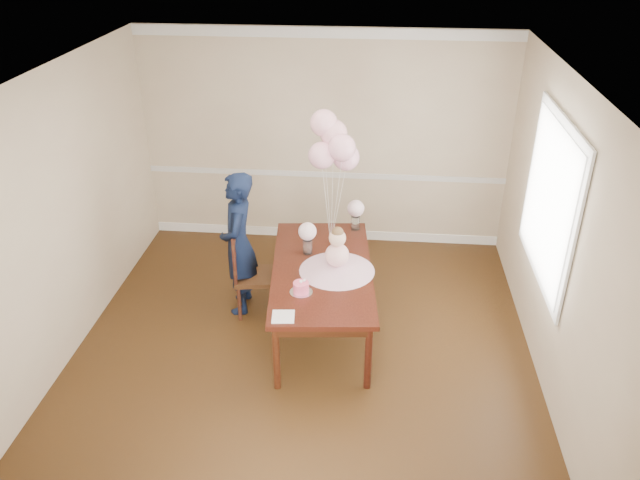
% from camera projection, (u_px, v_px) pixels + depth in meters
% --- Properties ---
extents(floor, '(4.50, 5.00, 0.00)m').
position_uv_depth(floor, '(302.00, 357.00, 6.12)').
color(floor, black).
rests_on(floor, ground).
extents(ceiling, '(4.50, 5.00, 0.02)m').
position_uv_depth(ceiling, '(297.00, 82.00, 4.83)').
color(ceiling, white).
rests_on(ceiling, wall_back).
extents(wall_back, '(4.50, 0.02, 2.70)m').
position_uv_depth(wall_back, '(324.00, 140.00, 7.66)').
color(wall_back, tan).
rests_on(wall_back, floor).
extents(wall_front, '(4.50, 0.02, 2.70)m').
position_uv_depth(wall_front, '(241.00, 457.00, 3.29)').
color(wall_front, tan).
rests_on(wall_front, floor).
extents(wall_left, '(0.02, 5.00, 2.70)m').
position_uv_depth(wall_left, '(54.00, 225.00, 5.66)').
color(wall_left, tan).
rests_on(wall_left, floor).
extents(wall_right, '(0.02, 5.00, 2.70)m').
position_uv_depth(wall_right, '(562.00, 247.00, 5.29)').
color(wall_right, tan).
rests_on(wall_right, floor).
extents(chair_rail_trim, '(4.50, 0.02, 0.07)m').
position_uv_depth(chair_rail_trim, '(324.00, 175.00, 7.87)').
color(chair_rail_trim, silver).
rests_on(chair_rail_trim, wall_back).
extents(crown_molding, '(4.50, 0.02, 0.12)m').
position_uv_depth(crown_molding, '(325.00, 33.00, 7.04)').
color(crown_molding, silver).
rests_on(crown_molding, wall_back).
extents(baseboard_trim, '(4.50, 0.02, 0.12)m').
position_uv_depth(baseboard_trim, '(324.00, 233.00, 8.27)').
color(baseboard_trim, white).
rests_on(baseboard_trim, floor).
extents(window_frame, '(0.02, 1.66, 1.56)m').
position_uv_depth(window_frame, '(550.00, 201.00, 5.63)').
color(window_frame, white).
rests_on(window_frame, wall_right).
extents(window_blinds, '(0.01, 1.50, 1.40)m').
position_uv_depth(window_blinds, '(548.00, 201.00, 5.64)').
color(window_blinds, white).
rests_on(window_blinds, wall_right).
extents(dining_table_top, '(1.16, 2.05, 0.05)m').
position_uv_depth(dining_table_top, '(322.00, 270.00, 6.19)').
color(dining_table_top, black).
rests_on(dining_table_top, table_leg_fl).
extents(table_apron, '(1.06, 1.94, 0.10)m').
position_uv_depth(table_apron, '(322.00, 276.00, 6.23)').
color(table_apron, black).
rests_on(table_apron, table_leg_fl).
extents(table_leg_fl, '(0.07, 0.07, 0.69)m').
position_uv_depth(table_leg_fl, '(276.00, 357.00, 5.57)').
color(table_leg_fl, black).
rests_on(table_leg_fl, floor).
extents(table_leg_fr, '(0.07, 0.07, 0.69)m').
position_uv_depth(table_leg_fr, '(368.00, 357.00, 5.58)').
color(table_leg_fr, black).
rests_on(table_leg_fr, floor).
extents(table_leg_bl, '(0.07, 0.07, 0.69)m').
position_uv_depth(table_leg_bl, '(286.00, 257.00, 7.16)').
color(table_leg_bl, black).
rests_on(table_leg_bl, floor).
extents(table_leg_br, '(0.07, 0.07, 0.69)m').
position_uv_depth(table_leg_br, '(357.00, 257.00, 7.16)').
color(table_leg_br, black).
rests_on(table_leg_br, floor).
extents(baby_skirt, '(0.81, 0.81, 0.10)m').
position_uv_depth(baby_skirt, '(337.00, 266.00, 6.11)').
color(baby_skirt, '#D79EB8').
rests_on(baby_skirt, dining_table_top).
extents(baby_torso, '(0.24, 0.24, 0.24)m').
position_uv_depth(baby_torso, '(337.00, 255.00, 6.05)').
color(baby_torso, '#FB9EC9').
rests_on(baby_torso, baby_skirt).
extents(baby_head, '(0.17, 0.17, 0.17)m').
position_uv_depth(baby_head, '(337.00, 238.00, 5.97)').
color(baby_head, beige).
rests_on(baby_head, baby_torso).
extents(baby_hair, '(0.12, 0.12, 0.12)m').
position_uv_depth(baby_hair, '(337.00, 233.00, 5.94)').
color(baby_hair, brown).
rests_on(baby_hair, baby_head).
extents(cake_platter, '(0.24, 0.24, 0.01)m').
position_uv_depth(cake_platter, '(301.00, 292.00, 5.79)').
color(cake_platter, silver).
rests_on(cake_platter, dining_table_top).
extents(birthday_cake, '(0.16, 0.16, 0.10)m').
position_uv_depth(birthday_cake, '(301.00, 287.00, 5.77)').
color(birthday_cake, '#FF5079').
rests_on(birthday_cake, cake_platter).
extents(cake_flower_a, '(0.03, 0.03, 0.03)m').
position_uv_depth(cake_flower_a, '(301.00, 281.00, 5.74)').
color(cake_flower_a, white).
rests_on(cake_flower_a, birthday_cake).
extents(cake_flower_b, '(0.03, 0.03, 0.03)m').
position_uv_depth(cake_flower_b, '(304.00, 280.00, 5.75)').
color(cake_flower_b, white).
rests_on(cake_flower_b, birthday_cake).
extents(rose_vase_near, '(0.11, 0.11, 0.16)m').
position_uv_depth(rose_vase_near, '(308.00, 247.00, 6.40)').
color(rose_vase_near, white).
rests_on(rose_vase_near, dining_table_top).
extents(roses_near, '(0.19, 0.19, 0.19)m').
position_uv_depth(roses_near, '(307.00, 231.00, 6.32)').
color(roses_near, silver).
rests_on(roses_near, rose_vase_near).
extents(rose_vase_far, '(0.11, 0.11, 0.16)m').
position_uv_depth(rose_vase_far, '(355.00, 223.00, 6.88)').
color(rose_vase_far, white).
rests_on(rose_vase_far, dining_table_top).
extents(roses_far, '(0.19, 0.19, 0.19)m').
position_uv_depth(roses_far, '(356.00, 208.00, 6.79)').
color(roses_far, white).
rests_on(roses_far, rose_vase_far).
extents(napkin, '(0.21, 0.21, 0.01)m').
position_uv_depth(napkin, '(283.00, 317.00, 5.45)').
color(napkin, white).
rests_on(napkin, dining_table_top).
extents(balloon_weight, '(0.04, 0.04, 0.02)m').
position_uv_depth(balloon_weight, '(331.00, 241.00, 6.65)').
color(balloon_weight, '#B6B5BA').
rests_on(balloon_weight, dining_table_top).
extents(balloon_a, '(0.27, 0.27, 0.27)m').
position_uv_depth(balloon_a, '(322.00, 155.00, 6.19)').
color(balloon_a, '#FFB4CF').
rests_on(balloon_a, balloon_ribbon_a).
extents(balloon_b, '(0.27, 0.27, 0.27)m').
position_uv_depth(balloon_b, '(342.00, 148.00, 6.10)').
color(balloon_b, '#FFB4D0').
rests_on(balloon_b, balloon_ribbon_b).
extents(balloon_c, '(0.27, 0.27, 0.27)m').
position_uv_depth(balloon_c, '(334.00, 133.00, 6.18)').
color(balloon_c, '#F4ACBE').
rests_on(balloon_c, balloon_ribbon_c).
extents(balloon_d, '(0.27, 0.27, 0.27)m').
position_uv_depth(balloon_d, '(324.00, 123.00, 6.15)').
color(balloon_d, '#FFB4C8').
rests_on(balloon_d, balloon_ribbon_d).
extents(balloon_e, '(0.27, 0.27, 0.27)m').
position_uv_depth(balloon_e, '(346.00, 157.00, 6.28)').
color(balloon_e, '#F8AFCD').
rests_on(balloon_e, balloon_ribbon_e).
extents(balloon_ribbon_a, '(0.09, 0.01, 0.82)m').
position_uv_depth(balloon_ribbon_a, '(327.00, 206.00, 6.45)').
color(balloon_ribbon_a, white).
rests_on(balloon_ribbon_a, balloon_weight).
extents(balloon_ribbon_b, '(0.10, 0.04, 0.92)m').
position_uv_depth(balloon_ribbon_b, '(336.00, 203.00, 6.41)').
color(balloon_ribbon_b, silver).
rests_on(balloon_ribbon_b, balloon_weight).
extents(balloon_ribbon_c, '(0.01, 0.09, 1.02)m').
position_uv_depth(balloon_ribbon_c, '(332.00, 196.00, 6.45)').
color(balloon_ribbon_c, silver).
rests_on(balloon_ribbon_c, balloon_weight).
extents(balloon_ribbon_d, '(0.09, 0.09, 1.11)m').
position_uv_depth(balloon_ribbon_d, '(327.00, 191.00, 6.44)').
color(balloon_ribbon_d, silver).
rests_on(balloon_ribbon_d, balloon_weight).
extents(balloon_ribbon_e, '(0.13, 0.08, 0.76)m').
position_uv_depth(balloon_ribbon_e, '(338.00, 207.00, 6.50)').
color(balloon_ribbon_e, white).
rests_on(balloon_ribbon_e, balloon_weight).
extents(dining_chair_seat, '(0.48, 0.48, 0.05)m').
position_uv_depth(dining_chair_seat, '(255.00, 276.00, 6.62)').
color(dining_chair_seat, '#381F0F').
rests_on(dining_chair_seat, chair_leg_fl).
extents(chair_leg_fl, '(0.04, 0.04, 0.41)m').
position_uv_depth(chair_leg_fl, '(239.00, 304.00, 6.56)').
color(chair_leg_fl, '#39190F').
rests_on(chair_leg_fl, floor).
extents(chair_leg_fr, '(0.04, 0.04, 0.41)m').
position_uv_depth(chair_leg_fr, '(272.00, 303.00, 6.58)').
color(chair_leg_fr, '#3D2210').
rests_on(chair_leg_fr, floor).
extents(chair_leg_bl, '(0.04, 0.04, 0.41)m').
position_uv_depth(chair_leg_bl, '(241.00, 286.00, 6.87)').
color(chair_leg_bl, '#3B1910').
rests_on(chair_leg_bl, floor).
extents(chair_leg_br, '(0.04, 0.04, 0.41)m').
position_uv_depth(chair_leg_br, '(272.00, 285.00, 6.88)').
color(chair_leg_br, '#39150F').
rests_on(chair_leg_br, floor).
extents(chair_back_post_l, '(0.04, 0.04, 0.54)m').
position_uv_depth(chair_back_post_l, '(234.00, 263.00, 6.32)').
color(chair_back_post_l, black).
rests_on(chair_back_post_l, dining_chair_seat).
extents(chair_back_post_r, '(0.04, 0.04, 0.54)m').
position_uv_depth(chair_back_post_r, '(236.00, 246.00, 6.62)').
color(chair_back_post_r, '#3A180F').
rests_on(chair_back_post_r, dining_chair_seat).
extents(chair_slat_low, '(0.09, 0.38, 0.05)m').
position_uv_depth(chair_slat_low, '(236.00, 264.00, 6.53)').
color(chair_slat_low, '#3B1C10').
rests_on(chair_slat_low, dining_chair_seat).
extents(chair_slat_mid, '(0.09, 0.38, 0.05)m').
position_uv_depth(chair_slat_mid, '(235.00, 251.00, 6.46)').
color(chair_slat_mid, '#37140F').
rests_on(chair_slat_mid, dining_chair_seat).
extents(chair_slat_top, '(0.09, 0.38, 0.05)m').
position_uv_depth(chair_slat_top, '(234.00, 238.00, 6.38)').
color(chair_slat_top, '#381B0F').
rests_on(chair_slat_top, dining_chair_seat).
extents(woman, '(0.44, 0.61, 1.57)m').
position_uv_depth(woman, '(239.00, 244.00, 6.52)').
color(woman, black).
rests_on(woman, floor).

